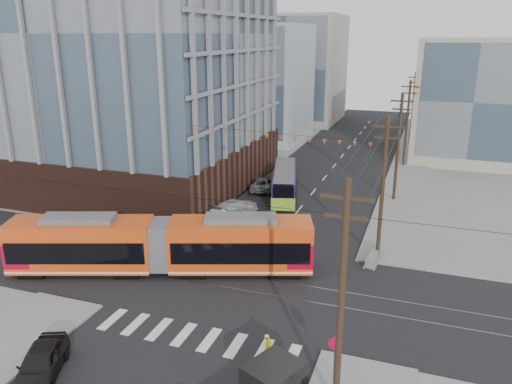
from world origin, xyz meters
TOP-DOWN VIEW (x-y plane):
  - ground at (0.00, 0.00)m, footprint 160.00×160.00m
  - office_building at (-22.00, 23.00)m, footprint 30.00×25.00m
  - bg_bldg_nw_near at (-17.00, 52.00)m, footprint 18.00×16.00m
  - bg_bldg_ne_near at (16.00, 48.00)m, footprint 14.00×14.00m
  - bg_bldg_nw_far at (-14.00, 72.00)m, footprint 16.00×18.00m
  - bg_bldg_ne_far at (18.00, 68.00)m, footprint 16.00×16.00m
  - utility_pole_near at (8.50, -6.00)m, footprint 0.30×0.30m
  - utility_pole_far at (8.50, 56.00)m, footprint 0.30×0.30m
  - streetcar at (-5.93, 3.65)m, footprint 21.22×9.97m
  - city_bus at (-2.58, 23.56)m, footprint 5.06×11.05m
  - black_sedan at (-5.80, -8.66)m, footprint 3.60×5.03m
  - parked_car_silver at (-5.74, 14.27)m, footprint 2.66×4.30m
  - parked_car_white at (-5.42, 16.71)m, footprint 3.89×5.33m
  - parked_car_grey at (-5.50, 24.97)m, footprint 3.42×5.55m
  - pedestrian at (4.46, -3.63)m, footprint 0.47×0.62m
  - stop_sign at (8.06, -4.22)m, footprint 0.92×0.92m
  - jersey_barrier at (8.30, 10.82)m, footprint 1.19×3.90m

SIDE VIEW (x-z plane):
  - ground at x=0.00m, z-range 0.00..0.00m
  - jersey_barrier at x=8.30m, z-range 0.00..0.77m
  - parked_car_silver at x=-5.74m, z-range 0.00..1.34m
  - parked_car_white at x=-5.42m, z-range 0.00..1.43m
  - parked_car_grey at x=-5.50m, z-range 0.00..1.44m
  - pedestrian at x=4.46m, z-range 0.00..1.53m
  - black_sedan at x=-5.80m, z-range 0.00..1.59m
  - stop_sign at x=8.06m, z-range 0.00..2.43m
  - city_bus at x=-2.58m, z-range 0.00..3.06m
  - streetcar at x=-5.93m, z-range 0.00..4.13m
  - utility_pole_near at x=8.50m, z-range 0.00..11.00m
  - utility_pole_far at x=8.50m, z-range 0.00..11.00m
  - bg_bldg_ne_far at x=18.00m, z-range 0.00..14.00m
  - bg_bldg_ne_near at x=16.00m, z-range 0.00..16.00m
  - bg_bldg_nw_near at x=-17.00m, z-range 0.00..18.00m
  - bg_bldg_nw_far at x=-14.00m, z-range 0.00..20.00m
  - office_building at x=-22.00m, z-range 0.00..28.60m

